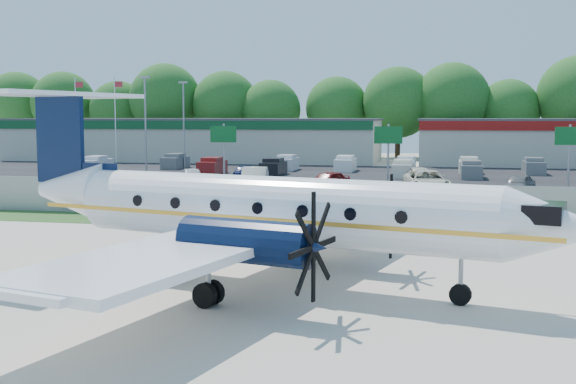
% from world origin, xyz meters
% --- Properties ---
extents(ground, '(170.00, 170.00, 0.00)m').
position_xyz_m(ground, '(0.00, 0.00, 0.00)').
color(ground, beige).
rests_on(ground, ground).
extents(grass_verge, '(170.00, 4.00, 0.02)m').
position_xyz_m(grass_verge, '(0.00, 12.00, 0.01)').
color(grass_verge, '#2D561E').
rests_on(grass_verge, ground).
extents(access_road, '(170.00, 8.00, 0.02)m').
position_xyz_m(access_road, '(0.00, 19.00, 0.01)').
color(access_road, black).
rests_on(access_road, ground).
extents(parking_lot, '(170.00, 32.00, 0.02)m').
position_xyz_m(parking_lot, '(0.00, 40.00, 0.01)').
color(parking_lot, black).
rests_on(parking_lot, ground).
extents(perimeter_fence, '(120.00, 0.06, 1.99)m').
position_xyz_m(perimeter_fence, '(0.00, 14.00, 1.00)').
color(perimeter_fence, gray).
rests_on(perimeter_fence, ground).
extents(building_west, '(46.40, 12.40, 5.24)m').
position_xyz_m(building_west, '(-24.00, 61.98, 2.63)').
color(building_west, beige).
rests_on(building_west, ground).
extents(sign_left, '(1.80, 0.26, 5.00)m').
position_xyz_m(sign_left, '(-8.00, 22.91, 3.61)').
color(sign_left, gray).
rests_on(sign_left, ground).
extents(sign_mid, '(1.80, 0.26, 5.00)m').
position_xyz_m(sign_mid, '(3.00, 22.91, 3.61)').
color(sign_mid, gray).
rests_on(sign_mid, ground).
extents(sign_right, '(1.80, 0.26, 5.00)m').
position_xyz_m(sign_right, '(14.00, 22.91, 3.61)').
color(sign_right, gray).
rests_on(sign_right, ground).
extents(flagpole_west, '(1.06, 0.12, 10.00)m').
position_xyz_m(flagpole_west, '(-35.92, 55.00, 5.64)').
color(flagpole_west, white).
rests_on(flagpole_west, ground).
extents(flagpole_east, '(1.06, 0.12, 10.00)m').
position_xyz_m(flagpole_east, '(-30.92, 55.00, 5.64)').
color(flagpole_east, white).
rests_on(flagpole_east, ground).
extents(light_pole_nw, '(0.90, 0.35, 9.09)m').
position_xyz_m(light_pole_nw, '(-20.00, 38.00, 5.23)').
color(light_pole_nw, gray).
rests_on(light_pole_nw, ground).
extents(light_pole_sw, '(0.90, 0.35, 9.09)m').
position_xyz_m(light_pole_sw, '(-20.00, 48.00, 5.23)').
color(light_pole_sw, gray).
rests_on(light_pole_sw, ground).
extents(tree_line, '(112.00, 6.00, 14.00)m').
position_xyz_m(tree_line, '(0.00, 74.00, 0.00)').
color(tree_line, '#205A1A').
rests_on(tree_line, ground).
extents(aircraft, '(20.92, 20.46, 6.39)m').
position_xyz_m(aircraft, '(0.71, -0.94, 2.47)').
color(aircraft, white).
rests_on(aircraft, ground).
extents(pushback_tug, '(2.65, 2.28, 1.26)m').
position_xyz_m(pushback_tug, '(-3.00, -0.98, 0.60)').
color(pushback_tug, white).
rests_on(pushback_tug, ground).
extents(baggage_cart_near, '(1.98, 1.60, 0.90)m').
position_xyz_m(baggage_cart_near, '(-4.48, -3.57, 0.42)').
color(baggage_cart_near, gray).
rests_on(baggage_cart_near, ground).
extents(baggage_cart_far, '(1.99, 1.43, 0.95)m').
position_xyz_m(baggage_cart_far, '(-3.61, 0.30, 0.44)').
color(baggage_cart_far, gray).
rests_on(baggage_cart_far, ground).
extents(cone_starboard_wing, '(0.35, 0.35, 0.50)m').
position_xyz_m(cone_starboard_wing, '(-5.49, 10.77, 0.23)').
color(cone_starboard_wing, orange).
rests_on(cone_starboard_wing, ground).
extents(road_car_west, '(4.90, 3.13, 1.52)m').
position_xyz_m(road_car_west, '(-20.19, 18.02, 0.00)').
color(road_car_west, '#595B5E').
rests_on(road_car_west, ground).
extents(road_car_mid, '(4.31, 2.38, 1.39)m').
position_xyz_m(road_car_mid, '(0.61, 21.07, 0.00)').
color(road_car_mid, black).
rests_on(road_car_mid, ground).
extents(parked_car_a, '(3.36, 4.66, 1.47)m').
position_xyz_m(parked_car_a, '(-12.75, 29.89, 0.00)').
color(parked_car_a, silver).
rests_on(parked_car_a, ground).
extents(parked_car_b, '(2.70, 5.43, 1.71)m').
position_xyz_m(parked_car_b, '(-7.24, 28.19, 0.00)').
color(parked_car_b, beige).
rests_on(parked_car_b, ground).
extents(parked_car_c, '(3.36, 4.67, 1.48)m').
position_xyz_m(parked_car_c, '(-1.79, 28.59, 0.00)').
color(parked_car_c, maroon).
rests_on(parked_car_c, ground).
extents(parked_car_d, '(3.87, 6.49, 1.69)m').
position_xyz_m(parked_car_d, '(5.39, 28.14, 0.00)').
color(parked_car_d, beige).
rests_on(parked_car_d, ground).
extents(parked_car_e, '(2.97, 4.39, 1.39)m').
position_xyz_m(parked_car_e, '(11.80, 29.68, 0.00)').
color(parked_car_e, '#595B5E').
rests_on(parked_car_e, ground).
extents(parked_car_f, '(2.13, 4.46, 1.47)m').
position_xyz_m(parked_car_f, '(-9.74, 34.83, 0.00)').
color(parked_car_f, navy).
rests_on(parked_car_f, ground).
extents(parked_car_g, '(2.60, 4.84, 1.56)m').
position_xyz_m(parked_car_g, '(4.60, 34.82, 0.00)').
color(parked_car_g, beige).
rests_on(parked_car_g, ground).
extents(far_parking_rows, '(56.00, 10.00, 1.60)m').
position_xyz_m(far_parking_rows, '(0.00, 45.00, 0.00)').
color(far_parking_rows, gray).
rests_on(far_parking_rows, ground).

